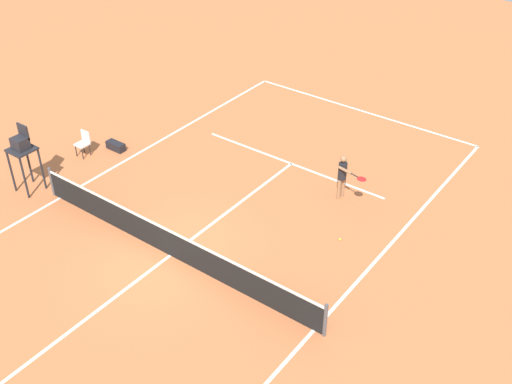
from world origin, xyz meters
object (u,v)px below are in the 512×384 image
at_px(player_serving, 343,174).
at_px(equipment_bag, 116,146).
at_px(umpire_chair, 22,149).
at_px(tennis_ball, 340,239).
at_px(courtside_chair_mid, 83,142).

height_order(player_serving, equipment_bag, player_serving).
height_order(umpire_chair, equipment_bag, umpire_chair).
relative_size(tennis_ball, umpire_chair, 0.03).
height_order(player_serving, courtside_chair_mid, player_serving).
relative_size(player_serving, umpire_chair, 0.68).
bearing_deg(umpire_chair, player_serving, -146.48).
bearing_deg(courtside_chair_mid, player_serving, -160.67).
distance_m(player_serving, tennis_ball, 2.43).
relative_size(player_serving, tennis_ball, 23.97).
bearing_deg(player_serving, tennis_ball, 41.35).
xyz_separation_m(player_serving, equipment_bag, (8.44, 2.23, -0.82)).
bearing_deg(umpire_chair, equipment_bag, -95.30).
distance_m(tennis_ball, equipment_bag, 9.54).
xyz_separation_m(player_serving, tennis_ball, (-1.10, 1.96, -0.93)).
xyz_separation_m(tennis_ball, courtside_chair_mid, (10.17, 1.22, 0.50)).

